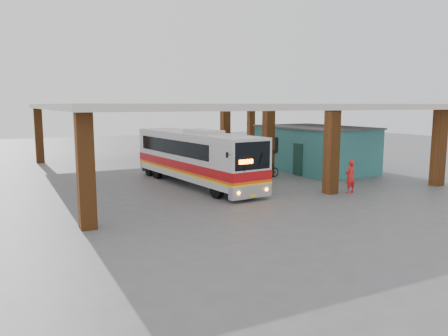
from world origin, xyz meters
TOP-DOWN VIEW (x-y plane):
  - ground at (0.00, 0.00)m, footprint 90.00×90.00m
  - brick_columns at (1.43, 5.00)m, footprint 20.10×21.60m
  - canopy_roof at (0.50, 6.50)m, footprint 21.00×23.00m
  - shop_building at (7.49, 4.00)m, footprint 5.20×8.20m
  - coach_bus at (-2.26, 2.53)m, footprint 3.47×11.28m
  - motorcycle at (2.68, 2.76)m, footprint 1.88×0.79m
  - pedestrian at (4.02, -3.36)m, footprint 0.67×0.48m
  - red_chair at (5.10, 6.40)m, footprint 0.55×0.55m

SIDE VIEW (x-z plane):
  - ground at x=0.00m, z-range 0.00..0.00m
  - red_chair at x=5.10m, z-range -0.03..0.83m
  - motorcycle at x=2.68m, z-range 0.00..0.96m
  - pedestrian at x=4.02m, z-range 0.00..1.73m
  - shop_building at x=7.49m, z-range 0.01..3.12m
  - coach_bus at x=-2.26m, z-range -0.01..3.23m
  - brick_columns at x=1.43m, z-range 0.00..4.35m
  - canopy_roof at x=0.50m, z-range 4.35..4.65m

